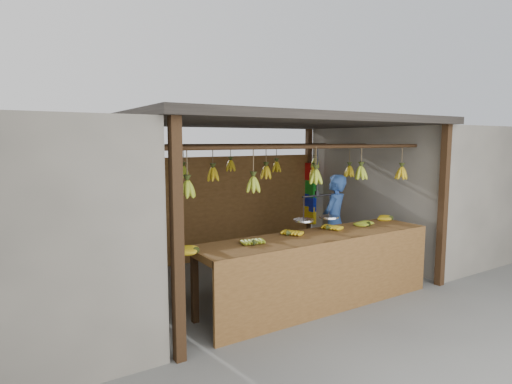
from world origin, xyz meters
TOP-DOWN VIEW (x-y plane):
  - ground at (0.00, 0.00)m, footprint 80.00×80.00m
  - stall at (0.00, 0.33)m, footprint 4.30×3.30m
  - neighbor_right at (3.60, 0.00)m, footprint 3.00×3.00m
  - counter at (0.02, -1.22)m, footprint 3.51×0.75m
  - hanging_bananas at (-0.00, 0.00)m, footprint 3.63×2.23m
  - balance_scale at (0.09, -1.00)m, footprint 0.67×0.25m
  - vendor at (1.29, -0.05)m, footprint 0.66×0.56m
  - bag_bundles at (1.94, 1.35)m, footprint 0.08×0.26m

SIDE VIEW (x-z plane):
  - ground at x=0.00m, z-range 0.00..0.00m
  - counter at x=0.02m, z-range 0.22..1.18m
  - vendor at x=1.29m, z-range 0.00..1.53m
  - bag_bundles at x=1.94m, z-range 0.41..1.61m
  - balance_scale at x=0.09m, z-range 0.68..1.61m
  - neighbor_right at x=3.60m, z-range 0.00..2.30m
  - hanging_bananas at x=0.00m, z-range 1.43..1.80m
  - stall at x=0.00m, z-range 0.77..3.17m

